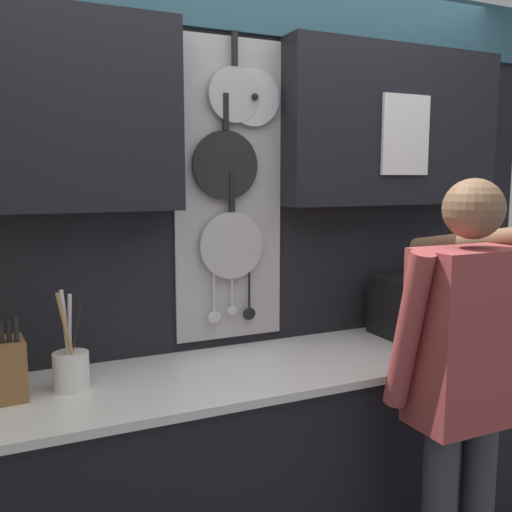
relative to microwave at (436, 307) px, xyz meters
name	(u,v)px	position (x,y,z in m)	size (l,w,h in m)	color
base_cabinet_counter	(284,473)	(-0.80, -0.05, -0.61)	(2.48, 0.62, 0.94)	black
back_wall_unit	(258,203)	(-0.79, 0.23, 0.48)	(3.05, 0.22, 2.52)	black
microwave	(436,307)	(0.00, 0.00, 0.00)	(0.49, 0.38, 0.27)	black
knife_block	(7,368)	(-1.81, 0.00, -0.03)	(0.12, 0.16, 0.28)	brown
utensil_crock	(71,366)	(-1.61, 0.00, -0.05)	(0.12, 0.12, 0.35)	white
person	(463,373)	(-0.37, -0.55, -0.09)	(0.54, 0.65, 1.66)	#383842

